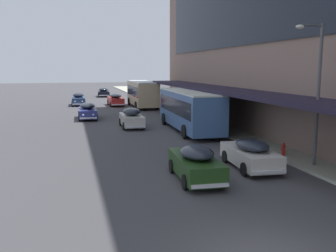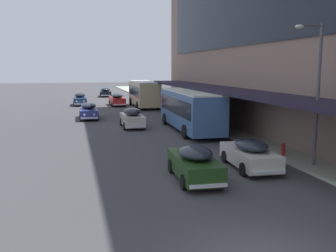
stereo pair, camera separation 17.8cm
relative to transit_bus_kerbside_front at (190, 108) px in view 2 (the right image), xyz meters
The scene contains 11 objects.
transit_bus_kerbside_front is the anchor object (origin of this frame).
transit_bus_kerbside_rear 18.48m from the transit_bus_kerbside_front, 90.69° to the left, with size 2.86×9.26×3.25m.
sedan_oncoming_rear 5.07m from the transit_bus_kerbside_front, 146.26° to the left, with size 1.81×4.26×1.66m.
sedan_trailing_near 11.53m from the transit_bus_kerbside_front, 92.41° to the right, with size 2.00×4.40×1.49m.
sedan_trailing_mid 37.43m from the transit_bus_kerbside_front, 95.29° to the left, with size 2.12×4.94×1.55m.
sedan_lead_mid 11.77m from the transit_bus_kerbside_front, 129.39° to the left, with size 1.84×4.52×1.57m.
sedan_second_near 13.20m from the transit_bus_kerbside_front, 106.48° to the right, with size 1.92×4.41×1.55m.
sedan_far_back 24.32m from the transit_bus_kerbside_front, 109.20° to the left, with size 1.84×4.53×1.66m.
sedan_second_mid 21.48m from the transit_bus_kerbside_front, 98.83° to the left, with size 1.86×5.01×1.62m.
street_lamp 12.65m from the transit_bus_kerbside_front, 78.51° to the right, with size 1.50×0.28×6.86m.
fire_hydrant 10.30m from the transit_bus_kerbside_front, 76.98° to the right, with size 0.20×0.40×0.70m.
Camera 2 is at (-4.59, -8.01, 4.95)m, focal length 40.00 mm.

